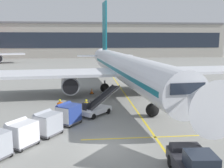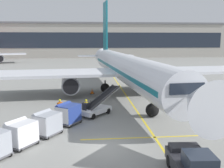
% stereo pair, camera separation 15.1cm
% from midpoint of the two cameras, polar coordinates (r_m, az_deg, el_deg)
% --- Properties ---
extents(ground_plane, '(600.00, 600.00, 0.00)m').
position_cam_midpoint_polar(ground_plane, '(18.86, -1.82, -13.85)').
color(ground_plane, gray).
extents(parked_airplane, '(35.42, 44.98, 14.92)m').
position_cam_midpoint_polar(parked_airplane, '(36.17, 2.85, 3.47)').
color(parked_airplane, silver).
rests_on(parked_airplane, ground).
extents(belt_loader, '(4.57, 4.91, 2.60)m').
position_cam_midpoint_polar(belt_loader, '(26.37, -3.52, -5.01)').
color(belt_loader, silver).
rests_on(belt_loader, ground).
extents(baggage_cart_lead, '(2.45, 2.70, 1.91)m').
position_cam_midpoint_polar(baggage_cart_lead, '(23.71, -9.79, -6.38)').
color(baggage_cart_lead, '#515156').
rests_on(baggage_cart_lead, ground).
extents(baggage_cart_second, '(2.45, 2.70, 1.91)m').
position_cam_midpoint_polar(baggage_cart_second, '(21.44, -14.23, -8.32)').
color(baggage_cart_second, '#515156').
rests_on(baggage_cart_second, ground).
extents(baggage_cart_third, '(2.45, 2.70, 1.91)m').
position_cam_midpoint_polar(baggage_cart_third, '(19.81, -19.52, -10.13)').
color(baggage_cart_third, '#515156').
rests_on(baggage_cart_third, ground).
extents(pushback_tug, '(2.36, 4.52, 1.83)m').
position_cam_midpoint_polar(pushback_tug, '(15.36, 17.61, -16.75)').
color(pushback_tug, '#232328').
rests_on(pushback_tug, ground).
extents(ground_crew_by_loader, '(0.56, 0.32, 1.74)m').
position_cam_midpoint_polar(ground_crew_by_loader, '(26.16, -11.53, -4.89)').
color(ground_crew_by_loader, black).
rests_on(ground_crew_by_loader, ground).
extents(ground_crew_by_carts, '(0.53, 0.38, 1.74)m').
position_cam_midpoint_polar(ground_crew_by_carts, '(25.73, -5.84, -4.99)').
color(ground_crew_by_carts, '#514C42').
rests_on(ground_crew_by_carts, ground).
extents(safety_cone_engine_keepout, '(0.62, 0.62, 0.71)m').
position_cam_midpoint_polar(safety_cone_engine_keepout, '(36.32, -4.59, -1.63)').
color(safety_cone_engine_keepout, black).
rests_on(safety_cone_engine_keepout, ground).
extents(apron_guidance_line_lead_in, '(0.20, 110.00, 0.01)m').
position_cam_midpoint_polar(apron_guidance_line_lead_in, '(35.91, 2.79, -2.29)').
color(apron_guidance_line_lead_in, yellow).
rests_on(apron_guidance_line_lead_in, ground).
extents(apron_guidance_line_stop_bar, '(12.00, 0.20, 0.01)m').
position_cam_midpoint_polar(apron_guidance_line_stop_bar, '(21.01, 9.85, -11.42)').
color(apron_guidance_line_stop_bar, yellow).
rests_on(apron_guidance_line_stop_bar, ground).
extents(terminal_building, '(141.19, 15.17, 14.09)m').
position_cam_midpoint_polar(terminal_building, '(111.96, -12.79, 9.38)').
color(terminal_building, '#A8A399').
rests_on(terminal_building, ground).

